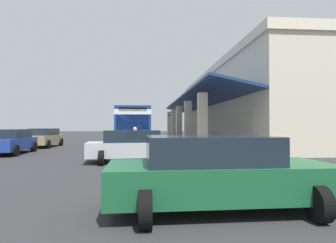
% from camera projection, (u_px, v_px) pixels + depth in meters
% --- Properties ---
extents(ground, '(120.00, 120.00, 0.00)m').
position_uv_depth(ground, '(197.00, 141.00, 32.31)').
color(ground, '#2D2D30').
extents(curb_strip, '(35.16, 0.50, 0.12)m').
position_uv_depth(curb_strip, '(171.00, 142.00, 29.14)').
color(curb_strip, '#9E998E').
rests_on(curb_strip, ground).
extents(plaza_building, '(29.60, 15.12, 7.31)m').
position_uv_depth(plaza_building, '(262.00, 107.00, 29.99)').
color(plaza_building, beige).
rests_on(plaza_building, ground).
extents(transit_bus, '(11.21, 2.85, 3.34)m').
position_uv_depth(transit_bus, '(135.00, 124.00, 25.39)').
color(transit_bus, navy).
rests_on(transit_bus, ground).
extents(parked_sedan_blue, '(4.47, 2.15, 1.47)m').
position_uv_depth(parked_sedan_blue, '(10.00, 141.00, 17.11)').
color(parked_sedan_blue, navy).
rests_on(parked_sedan_blue, ground).
extents(parked_sedan_tan, '(4.45, 2.11, 1.47)m').
position_uv_depth(parked_sedan_tan, '(44.00, 138.00, 22.70)').
color(parked_sedan_tan, '#9E845B').
rests_on(parked_sedan_tan, ground).
extents(parked_sedan_green, '(2.51, 4.44, 1.47)m').
position_uv_depth(parked_sedan_green, '(217.00, 172.00, 5.70)').
color(parked_sedan_green, '#195933').
rests_on(parked_sedan_green, ground).
extents(parked_sedan_silver, '(2.70, 4.54, 1.47)m').
position_uv_depth(parked_sedan_silver, '(135.00, 146.00, 13.26)').
color(parked_sedan_silver, '#B2B5BA').
rests_on(parked_sedan_silver, ground).
extents(pedestrian, '(0.66, 0.36, 1.61)m').
position_uv_depth(pedestrian, '(135.00, 140.00, 15.52)').
color(pedestrian, '#726651').
rests_on(pedestrian, ground).
extents(potted_palm, '(1.95, 1.98, 3.16)m').
position_uv_depth(potted_palm, '(175.00, 133.00, 37.92)').
color(potted_palm, gray).
rests_on(potted_palm, ground).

